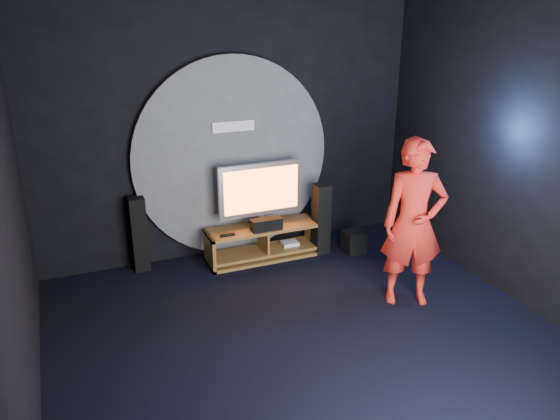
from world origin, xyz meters
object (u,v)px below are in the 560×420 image
(tower_speaker_left, at_px, (139,234))
(tower_speaker_right, at_px, (321,219))
(media_console, at_px, (264,244))
(player, at_px, (414,223))
(subwoofer, at_px, (354,242))
(tv, at_px, (261,192))

(tower_speaker_left, relative_size, tower_speaker_right, 1.00)
(media_console, height_order, tower_speaker_right, tower_speaker_right)
(player, bearing_deg, media_console, 146.50)
(tower_speaker_left, xyz_separation_m, tower_speaker_right, (2.32, -0.42, 0.00))
(subwoofer, relative_size, player, 0.16)
(media_console, xyz_separation_m, tower_speaker_right, (0.77, -0.12, 0.29))
(player, bearing_deg, tower_speaker_left, 166.38)
(tv, xyz_separation_m, tower_speaker_right, (0.78, -0.19, -0.43))
(tower_speaker_right, distance_m, subwoofer, 0.56)
(media_console, distance_m, tv, 0.71)
(tv, bearing_deg, tower_speaker_right, -13.66)
(tower_speaker_right, height_order, player, player)
(subwoofer, bearing_deg, tower_speaker_left, 167.72)
(media_console, relative_size, tower_speaker_left, 1.56)
(media_console, relative_size, tv, 1.34)
(tv, bearing_deg, player, -57.25)
(tower_speaker_left, relative_size, subwoofer, 3.22)
(subwoofer, distance_m, player, 1.58)
(subwoofer, bearing_deg, player, -93.71)
(tv, height_order, tower_speaker_right, tv)
(tv, bearing_deg, media_console, -84.30)
(tower_speaker_left, height_order, tower_speaker_right, same)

